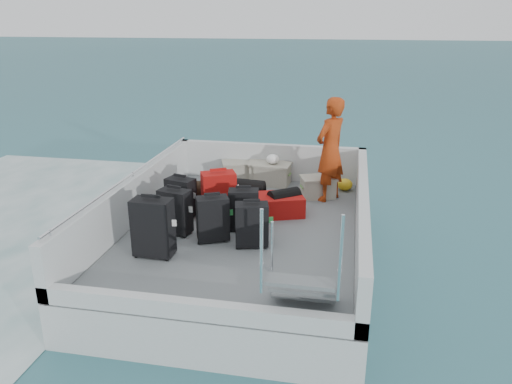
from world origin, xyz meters
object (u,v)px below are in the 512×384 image
at_px(suitcase_8, 277,205).
at_px(passenger, 330,150).
at_px(suitcase_0, 153,228).
at_px(suitcase_7, 244,210).
at_px(suitcase_2, 181,198).
at_px(crate_1, 267,173).
at_px(suitcase_1, 175,212).
at_px(suitcase_4, 213,219).
at_px(crate_3, 318,188).
at_px(suitcase_6, 252,225).
at_px(crate_2, 272,175).
at_px(suitcase_5, 219,194).
at_px(crate_0, 239,172).

bearing_deg(suitcase_8, passenger, -60.84).
relative_size(suitcase_0, suitcase_7, 1.28).
bearing_deg(suitcase_2, passenger, 44.89).
relative_size(suitcase_0, crate_1, 1.26).
bearing_deg(crate_1, suitcase_1, -109.21).
distance_m(suitcase_4, passenger, 2.59).
bearing_deg(passenger, crate_3, -78.73).
relative_size(suitcase_1, suitcase_6, 1.08).
bearing_deg(suitcase_8, suitcase_0, 122.45).
xyz_separation_m(suitcase_6, crate_2, (-0.15, 2.71, -0.12)).
bearing_deg(suitcase_4, crate_2, 56.04).
xyz_separation_m(suitcase_6, suitcase_8, (0.16, 1.22, -0.15)).
bearing_deg(suitcase_4, suitcase_7, 28.93).
height_order(suitcase_0, crate_3, suitcase_0).
distance_m(suitcase_4, crate_1, 2.74).
height_order(suitcase_4, crate_1, suitcase_4).
xyz_separation_m(suitcase_2, suitcase_8, (1.48, 0.38, -0.15)).
bearing_deg(crate_2, suitcase_0, -108.11).
height_order(suitcase_1, suitcase_2, suitcase_1).
height_order(suitcase_7, crate_1, suitcase_7).
distance_m(suitcase_0, suitcase_5, 1.60).
distance_m(suitcase_7, suitcase_8, 0.81).
bearing_deg(suitcase_1, suitcase_0, -79.18).
xyz_separation_m(suitcase_5, crate_0, (-0.09, 1.80, -0.18)).
xyz_separation_m(suitcase_4, suitcase_5, (-0.16, 0.92, 0.03)).
xyz_separation_m(suitcase_0, suitcase_7, (0.98, 1.07, -0.09)).
height_order(suitcase_5, crate_3, suitcase_5).
height_order(suitcase_2, suitcase_7, suitcase_2).
distance_m(suitcase_2, suitcase_6, 1.56).
relative_size(suitcase_5, crate_2, 1.15).
distance_m(suitcase_2, suitcase_8, 1.53).
relative_size(suitcase_6, crate_3, 1.11).
height_order(suitcase_0, crate_2, suitcase_0).
height_order(suitcase_1, crate_2, suitcase_1).
height_order(suitcase_1, suitcase_4, suitcase_1).
bearing_deg(suitcase_4, suitcase_5, 74.99).
bearing_deg(suitcase_8, suitcase_1, 107.45).
height_order(suitcase_0, suitcase_7, suitcase_0).
distance_m(crate_2, passenger, 1.42).
xyz_separation_m(suitcase_1, crate_3, (1.92, 1.96, -0.17)).
bearing_deg(suitcase_0, suitcase_7, 49.13).
relative_size(suitcase_4, crate_0, 1.10).
bearing_deg(suitcase_5, suitcase_0, -132.81).
bearing_deg(suitcase_8, suitcase_6, 152.76).
distance_m(crate_3, passenger, 0.75).
bearing_deg(suitcase_6, passenger, 52.59).
distance_m(suitcase_2, crate_2, 2.19).
bearing_deg(crate_1, suitcase_5, -104.21).
xyz_separation_m(suitcase_8, passenger, (0.77, 0.87, 0.73)).
xyz_separation_m(suitcase_5, crate_3, (1.48, 1.18, -0.19)).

